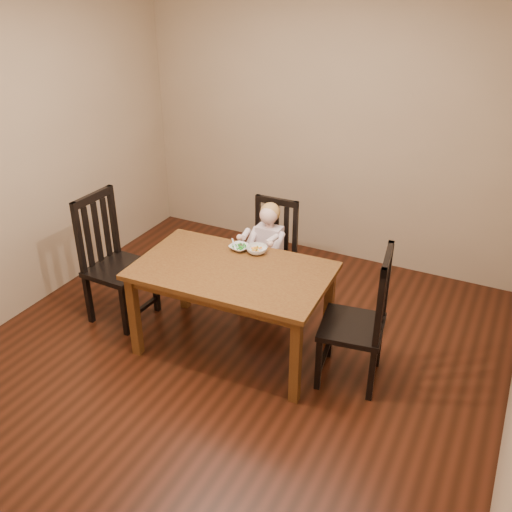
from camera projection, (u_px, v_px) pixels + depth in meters
The scene contains 9 objects.
room at pixel (233, 197), 3.93m from camera, with size 4.01×4.01×2.71m.
dining_table at pixel (232, 278), 4.33m from camera, with size 1.51×0.95×0.74m.
chair_child at pixel (270, 256), 5.05m from camera, with size 0.43×0.41×0.97m.
chair_left at pixel (114, 261), 4.81m from camera, with size 0.48×0.50×1.12m.
chair_right at pixel (360, 321), 4.06m from camera, with size 0.51×0.52×1.07m.
toddler at pixel (268, 245), 4.95m from camera, with size 0.30×0.37×0.51m, color white, non-canonical shape.
bowl_peas at pixel (240, 248), 4.55m from camera, with size 0.15×0.15×0.04m, color silver.
bowl_veg at pixel (257, 250), 4.50m from camera, with size 0.17×0.17×0.05m, color silver.
fork at pixel (234, 245), 4.54m from camera, with size 0.10×0.10×0.05m.
Camera 1 is at (1.78, -3.19, 2.84)m, focal length 40.00 mm.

